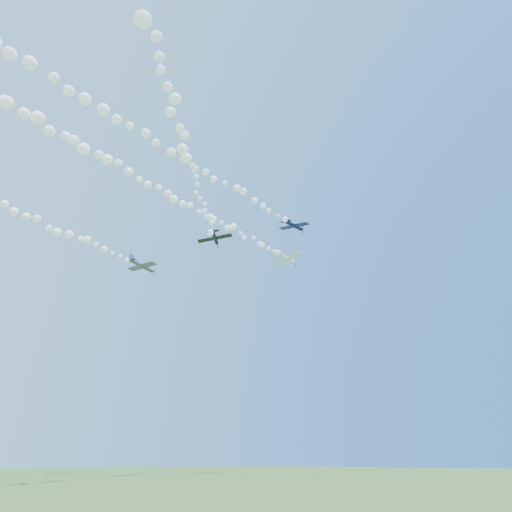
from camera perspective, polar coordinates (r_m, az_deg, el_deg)
ground at (r=93.41m, az=-4.60°, el=-26.99°), size 260.00×260.00×0.00m
plane_white at (r=110.90m, az=4.22°, el=-0.38°), size 7.22×7.53×2.27m
smoke_trail_white at (r=84.14m, az=-13.46°, el=9.14°), size 79.38×21.16×3.03m
plane_navy at (r=100.04m, az=5.09°, el=4.06°), size 7.53×7.89×2.22m
smoke_trail_navy at (r=75.22m, az=-17.10°, el=16.70°), size 84.20×19.78×2.94m
plane_grey at (r=101.08m, az=-14.95°, el=-1.27°), size 7.91×8.40×2.91m
plane_black at (r=79.56m, az=-5.51°, el=2.45°), size 5.64×5.50×1.73m
smoke_trail_black at (r=51.47m, az=-11.85°, el=21.28°), size 44.46×52.27×2.58m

